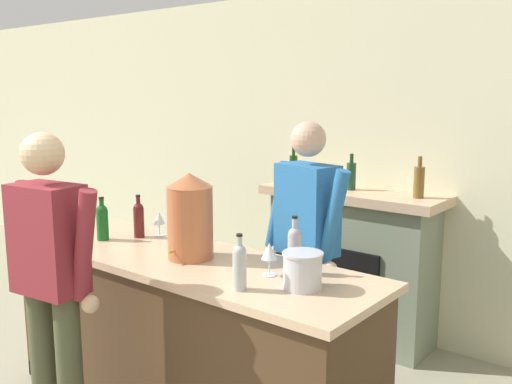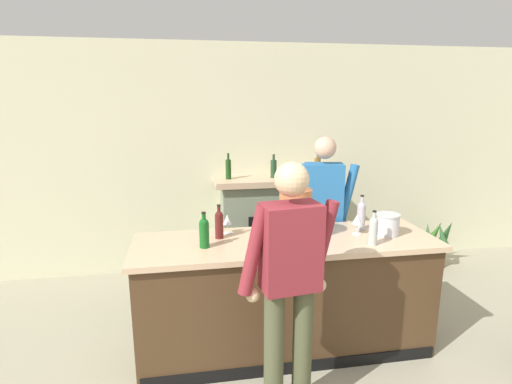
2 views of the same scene
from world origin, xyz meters
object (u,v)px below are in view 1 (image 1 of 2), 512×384
Objects in this scene: fireplace_stone at (351,263)px; ice_bucket_steel at (303,270)px; copper_dispenser at (190,216)px; wine_bottle_merlot_tall at (139,218)px; person_customer at (52,287)px; wine_bottle_riesling_slim at (240,265)px; person_bartender at (306,251)px; wine_glass_mid_counter at (159,219)px; wine_glass_by_dispenser at (269,252)px; wine_bottle_cabernet_heavy at (102,221)px; wine_bottle_chardonnay_pale at (294,248)px.

fireplace_stone is 7.42× the size of ice_bucket_steel.
wine_bottle_merlot_tall is (-0.61, 0.13, -0.12)m from copper_dispenser.
wine_bottle_merlot_tall is at bearing 112.90° from person_customer.
wine_bottle_merlot_tall is at bearing 173.64° from ice_bucket_steel.
person_customer is 3.52× the size of copper_dispenser.
wine_bottle_riesling_slim reaches higher than ice_bucket_steel.
person_customer is 0.83m from copper_dispenser.
wine_bottle_riesling_slim is (0.80, 0.51, 0.15)m from person_customer.
ice_bucket_steel is at bearing -69.01° from fireplace_stone.
person_bartender is at bearing 62.99° from person_customer.
fireplace_stone reaches higher than copper_dispenser.
person_bartender reaches higher than ice_bucket_steel.
person_customer is at bearing -99.95° from fireplace_stone.
wine_glass_mid_counter is 0.94× the size of wine_glass_by_dispenser.
wine_bottle_cabernet_heavy is 1.38m from wine_bottle_chardonnay_pale.
wine_bottle_chardonnay_pale is at bearing -64.15° from person_bartender.
copper_dispenser is 0.81m from ice_bucket_steel.
copper_dispenser reaches higher than wine_bottle_riesling_slim.
wine_bottle_cabernet_heavy is 0.23m from wine_bottle_merlot_tall.
ice_bucket_steel is 0.65× the size of wine_bottle_chardonnay_pale.
wine_bottle_cabernet_heavy is (-1.16, -0.62, 0.14)m from person_bartender.
wine_glass_by_dispenser is at bearing -77.22° from person_bartender.
copper_dispenser is 0.56m from wine_glass_by_dispenser.
fireplace_stone is 8.43× the size of wine_glass_by_dispenser.
wine_bottle_chardonnay_pale is (0.63, 0.14, -0.11)m from copper_dispenser.
wine_bottle_cabernet_heavy is at bearing -175.85° from wine_glass_by_dispenser.
copper_dispenser is at bearing -127.67° from person_bartender.
wine_glass_mid_counter is (-1.16, 0.10, -0.02)m from wine_bottle_chardonnay_pale.
person_customer is 1.25m from wine_bottle_chardonnay_pale.
wine_glass_mid_counter is 1.09m from wine_glass_by_dispenser.
copper_dispenser is at bearing 157.63° from wine_bottle_riesling_slim.
wine_bottle_merlot_tall is at bearing 56.01° from wine_bottle_cabernet_heavy.
person_bartender reaches higher than copper_dispenser.
ice_bucket_steel is 0.24m from wine_bottle_chardonnay_pale.
ice_bucket_steel is (0.62, -1.62, 0.47)m from fireplace_stone.
copper_dispenser is at bearing 72.50° from person_customer.
fireplace_stone is 1.72m from copper_dispenser.
wine_glass_by_dispenser is (-0.25, 0.06, 0.03)m from ice_bucket_steel.
copper_dispenser is at bearing 5.04° from wine_bottle_cabernet_heavy.
person_customer is at bearing -147.31° from wine_bottle_riesling_slim.
ice_bucket_steel is 0.71× the size of wine_bottle_cabernet_heavy.
copper_dispenser is at bearing -11.88° from wine_bottle_merlot_tall.
person_customer is 6.18× the size of wine_bottle_cabernet_heavy.
person_customer is 0.86m from wine_bottle_cabernet_heavy.
wine_bottle_cabernet_heavy is at bearing -151.97° from person_bartender.
wine_bottle_chardonnay_pale reaches higher than wine_glass_mid_counter.
wine_bottle_merlot_tall is (-0.78, -1.46, 0.51)m from fireplace_stone.
fireplace_stone is 1.60m from wine_glass_mid_counter.
fireplace_stone is 8.94× the size of wine_glass_mid_counter.
wine_bottle_riesling_slim is 0.26m from wine_glass_by_dispenser.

